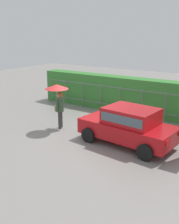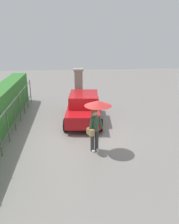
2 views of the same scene
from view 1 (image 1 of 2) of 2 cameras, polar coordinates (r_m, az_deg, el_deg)
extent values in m
plane|color=gray|center=(11.74, 0.47, -4.46)|extent=(40.00, 40.00, 0.00)
cube|color=#B71116|center=(10.54, 7.97, -3.76)|extent=(3.84, 1.98, 0.60)
cube|color=#B71116|center=(10.27, 8.81, -0.80)|extent=(2.03, 1.61, 0.60)
cube|color=#4C5B66|center=(10.27, 8.82, -0.69)|extent=(1.88, 1.62, 0.33)
cylinder|color=black|center=(10.67, -0.22, -4.94)|extent=(0.61, 0.24, 0.60)
cylinder|color=black|center=(11.93, 4.94, -2.64)|extent=(0.61, 0.24, 0.60)
cylinder|color=black|center=(9.40, 11.72, -8.38)|extent=(0.61, 0.24, 0.60)
cylinder|color=black|center=(10.81, 15.94, -5.32)|extent=(0.61, 0.24, 0.60)
cube|color=red|center=(9.24, 16.08, -6.24)|extent=(0.08, 0.20, 0.16)
cylinder|color=#333333|center=(11.98, -6.31, -1.95)|extent=(0.15, 0.15, 0.86)
cylinder|color=#333333|center=(12.16, -6.09, -1.65)|extent=(0.15, 0.15, 0.86)
cube|color=white|center=(12.12, -6.52, -3.68)|extent=(0.26, 0.10, 0.08)
cube|color=white|center=(12.30, -6.30, -3.37)|extent=(0.26, 0.10, 0.08)
cylinder|color=#2D4C33|center=(11.86, -6.30, 1.50)|extent=(0.34, 0.34, 0.58)
sphere|color=#DBAD89|center=(11.76, -6.37, 3.53)|extent=(0.22, 0.22, 0.22)
sphere|color=olive|center=(11.75, -6.23, 3.62)|extent=(0.25, 0.25, 0.25)
cylinder|color=#2D4C33|center=(11.67, -6.94, 1.37)|extent=(0.18, 0.24, 0.56)
cylinder|color=#2D4C33|center=(12.08, -6.43, 1.92)|extent=(0.18, 0.24, 0.56)
cylinder|color=#B2B2B7|center=(11.73, -6.92, 3.05)|extent=(0.02, 0.02, 0.77)
cone|color=red|center=(11.63, -7.00, 5.37)|extent=(1.03, 1.03, 0.20)
cube|color=tan|center=(12.20, -6.53, 0.75)|extent=(0.38, 0.30, 0.24)
cylinder|color=#59605B|center=(16.98, -8.23, 4.61)|extent=(0.05, 0.05, 1.50)
cylinder|color=#59605B|center=(16.20, -5.03, 4.15)|extent=(0.05, 0.05, 1.50)
cylinder|color=#59605B|center=(15.48, -1.53, 3.62)|extent=(0.05, 0.05, 1.50)
cylinder|color=#59605B|center=(14.83, 2.29, 3.04)|extent=(0.05, 0.05, 1.50)
cylinder|color=#59605B|center=(14.25, 6.45, 2.38)|extent=(0.05, 0.05, 1.50)
cylinder|color=#59605B|center=(13.75, 10.92, 1.66)|extent=(0.05, 0.05, 1.50)
cylinder|color=#59605B|center=(13.34, 15.69, 0.88)|extent=(0.05, 0.05, 1.50)
cube|color=#59605B|center=(13.83, 8.76, 4.72)|extent=(10.92, 0.03, 0.04)
cube|color=#59605B|center=(14.06, 8.59, 0.85)|extent=(10.92, 0.03, 0.04)
cube|color=#387F33|center=(14.56, 9.88, 3.36)|extent=(11.92, 0.90, 1.90)
camera|label=2|loc=(18.24, -25.09, 15.73)|focal=36.43mm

